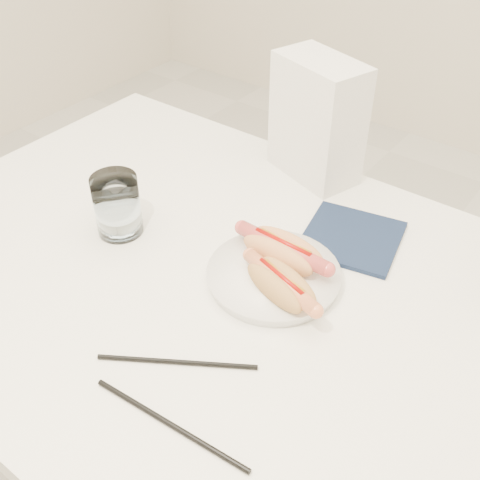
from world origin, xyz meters
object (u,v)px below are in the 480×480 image
Objects in this scene: table at (227,306)px; hotdog_right at (281,285)px; plate at (273,277)px; napkin_box at (317,119)px; water_glass at (117,205)px; hotdog_left at (283,251)px.

hotdog_right reaches higher than table.
napkin_box is (-0.12, 0.31, 0.11)m from plate.
hotdog_right is (0.03, -0.03, 0.03)m from plate.
water_glass is at bearing -96.39° from napkin_box.
table is at bearing 3.12° from water_glass.
hotdog_left is at bearing 137.86° from hotdog_right.
napkin_box is at bearing 110.80° from plate.
hotdog_left is 1.10× the size of hotdog_right.
hotdog_left is 0.71× the size of napkin_box.
water_glass is at bearing -169.26° from plate.
plate is 1.34× the size of hotdog_right.
plate is at bearing 34.47° from table.
plate is at bearing -51.08° from napkin_box.
table is 5.22× the size of napkin_box.
napkin_box is at bearing 113.95° from hotdog_left.
napkin_box is at bearing 65.49° from water_glass.
water_glass reaches higher than hotdog_right.
hotdog_left is (-0.00, 0.03, 0.03)m from plate.
water_glass reaches higher than plate.
hotdog_left is (0.06, 0.07, 0.10)m from table.
water_glass is (-0.22, -0.01, 0.11)m from table.
plate reaches higher than table.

